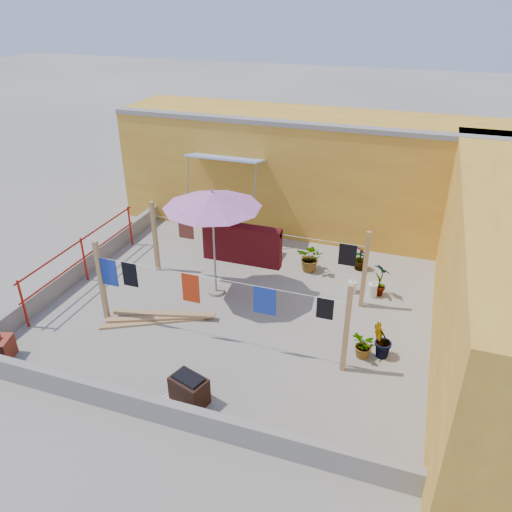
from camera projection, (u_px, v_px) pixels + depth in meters
name	position (u px, v px, depth m)	size (l,w,h in m)	color
ground	(241.00, 304.00, 11.00)	(80.00, 80.00, 0.00)	#9E998E
wall_back	(316.00, 172.00, 14.01)	(11.00, 3.27, 3.21)	gold
parapet_front	(162.00, 411.00, 7.91)	(8.30, 0.16, 0.44)	gray
parapet_left	(84.00, 266.00, 12.07)	(0.16, 7.30, 0.44)	gray
red_railing	(83.00, 253.00, 11.60)	(0.05, 4.20, 1.10)	#A11910
clothesline_rig	(240.00, 250.00, 11.04)	(5.09, 2.35, 1.80)	tan
patio_umbrella	(212.00, 200.00, 10.36)	(2.29, 2.29, 2.52)	gray
outdoor_table	(239.00, 232.00, 12.79)	(1.53, 0.77, 0.72)	black
lumber_pile	(159.00, 318.00, 10.43)	(2.20, 1.20, 0.14)	tan
brazier	(189.00, 390.00, 8.27)	(0.69, 0.56, 0.54)	black
white_basin	(173.00, 403.00, 8.32)	(0.44, 0.44, 0.08)	silver
water_jug_a	(372.00, 290.00, 11.24)	(0.23, 0.23, 0.36)	silver
water_jug_b	(352.00, 287.00, 11.39)	(0.20, 0.20, 0.32)	silver
green_hose	(357.00, 258.00, 12.85)	(0.57, 0.57, 0.08)	#1B7B24
plant_back_a	(311.00, 258.00, 12.16)	(0.65, 0.56, 0.72)	#1B601C
plant_back_b	(360.00, 258.00, 12.26)	(0.34, 0.34, 0.60)	#1B601C
plant_right_a	(381.00, 279.00, 11.14)	(0.44, 0.30, 0.83)	#1B601C
plant_right_b	(382.00, 341.00, 9.26)	(0.40, 0.33, 0.74)	#1B601C
plant_right_c	(364.00, 346.00, 9.29)	(0.48, 0.42, 0.53)	#1B601C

